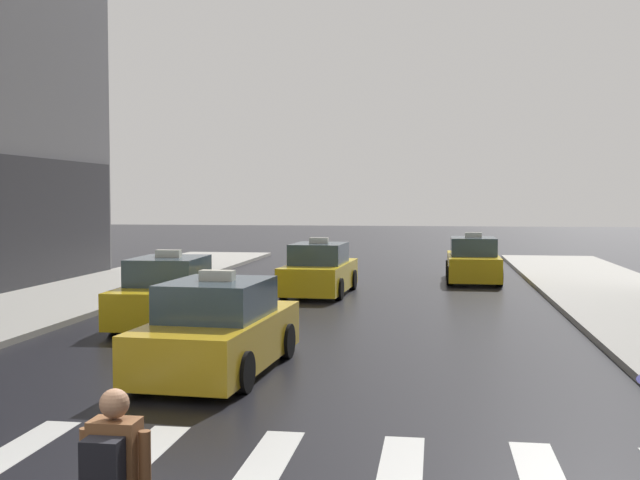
# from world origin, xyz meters

# --- Properties ---
(crosswalk_markings) EXTENTS (11.30, 2.80, 0.01)m
(crosswalk_markings) POSITION_xyz_m (-0.00, 3.00, 0.00)
(crosswalk_markings) COLOR silver
(crosswalk_markings) RESTS_ON ground
(taxi_lead) EXTENTS (2.12, 4.63, 1.80)m
(taxi_lead) POSITION_xyz_m (-1.06, 7.67, 0.72)
(taxi_lead) COLOR gold
(taxi_lead) RESTS_ON ground
(taxi_second) EXTENTS (2.06, 4.60, 1.80)m
(taxi_second) POSITION_xyz_m (-3.72, 12.64, 0.72)
(taxi_second) COLOR yellow
(taxi_second) RESTS_ON ground
(taxi_third) EXTENTS (2.08, 4.61, 1.80)m
(taxi_third) POSITION_xyz_m (-0.98, 18.93, 0.72)
(taxi_third) COLOR yellow
(taxi_third) RESTS_ON ground
(taxi_fourth) EXTENTS (1.94, 4.54, 1.80)m
(taxi_fourth) POSITION_xyz_m (4.03, 23.42, 0.72)
(taxi_fourth) COLOR yellow
(taxi_fourth) RESTS_ON ground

